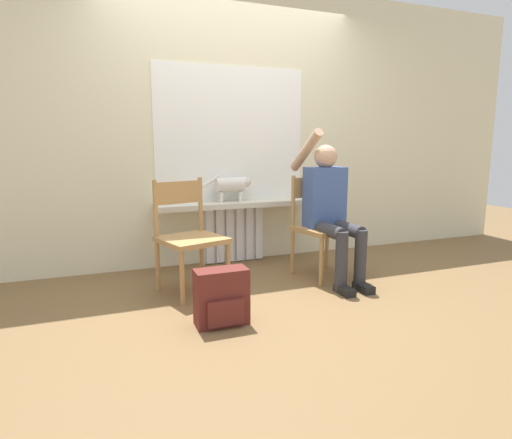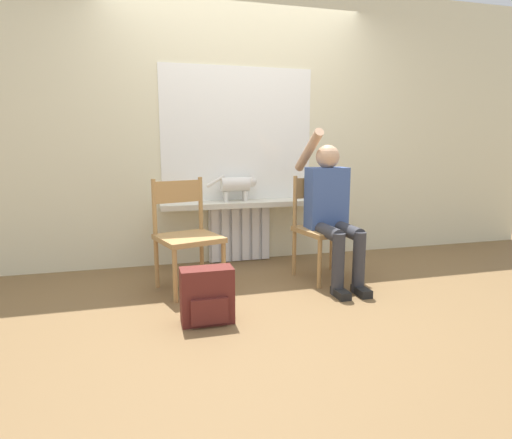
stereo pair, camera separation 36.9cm
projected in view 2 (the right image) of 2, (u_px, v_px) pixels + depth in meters
ground_plane at (274, 299)px, 3.29m from camera, size 12.00×12.00×0.00m
wall_with_window at (237, 126)px, 4.22m from camera, size 7.00×0.06×2.70m
radiator at (240, 233)px, 4.33m from camera, size 0.63×0.08×0.58m
windowsill at (242, 204)px, 4.18m from camera, size 1.57×0.30×0.05m
window_glass at (238, 134)px, 4.20m from camera, size 1.51×0.01×1.29m
chair_left at (186, 233)px, 3.45m from camera, size 0.57×0.57×0.90m
chair_right at (324, 226)px, 3.77m from camera, size 0.53×0.53×0.90m
person at (331, 206)px, 3.62m from camera, size 0.36×0.99×1.31m
cat at (237, 185)px, 4.16m from camera, size 0.50×0.14×0.26m
backpack at (207, 296)px, 2.82m from camera, size 0.35×0.20×0.37m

